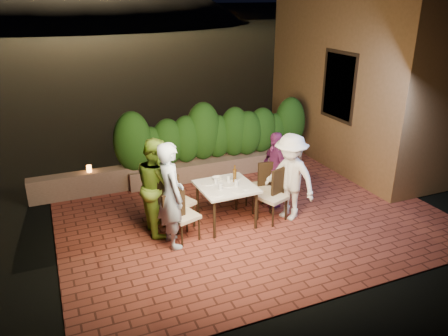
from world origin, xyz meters
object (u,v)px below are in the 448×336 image
bowl (217,178)px  chair_left_back (178,201)px  chair_left_front (184,215)px  diner_green (157,186)px  chair_right_back (259,186)px  diner_white (290,177)px  diner_blue (171,195)px  chair_right_front (272,196)px  diner_purple (275,169)px  parapet_lamp (89,169)px  dining_table (226,205)px  beer_bottle (235,174)px

bowl → chair_left_back: 0.84m
chair_left_front → diner_green: size_ratio=0.55×
chair_right_back → diner_white: bearing=128.3°
diner_blue → diner_white: size_ratio=1.10×
chair_right_front → diner_purple: (0.35, 0.55, 0.27)m
chair_left_front → chair_left_back: size_ratio=0.92×
bowl → chair_right_front: chair_right_front is taller
chair_left_back → chair_right_back: bearing=-19.7°
bowl → chair_right_front: bearing=-31.2°
diner_white → diner_purple: bearing=155.7°
chair_right_front → diner_blue: diner_blue is taller
chair_left_back → chair_right_back: (1.64, 0.08, -0.03)m
chair_left_back → diner_blue: diner_blue is taller
diner_purple → diner_green: bearing=-86.3°
diner_blue → parapet_lamp: diner_blue is taller
dining_table → chair_right_front: chair_right_front is taller
bowl → chair_right_back: (0.85, -0.02, -0.30)m
diner_white → chair_right_back: bearing=-169.6°
chair_left_front → diner_purple: 2.15m
beer_bottle → parapet_lamp: (-2.32, 2.16, -0.34)m
bowl → chair_left_front: chair_left_front is taller
chair_left_back → diner_purple: (2.01, 0.13, 0.25)m
dining_table → diner_purple: (1.17, 0.33, 0.38)m
bowl → chair_right_back: bearing=-1.5°
beer_bottle → chair_right_back: beer_bottle is taller
bowl → chair_right_back: chair_right_back is taller
chair_right_front → beer_bottle: bearing=-46.7°
diner_purple → diner_white: bearing=-0.3°
dining_table → diner_blue: bearing=-164.2°
beer_bottle → chair_left_back: size_ratio=0.32×
diner_blue → chair_right_front: bearing=-90.8°
chair_right_front → diner_blue: bearing=-18.1°
diner_green → beer_bottle: bearing=-96.9°
chair_right_front → diner_blue: size_ratio=0.54×
chair_left_front → diner_blue: size_ratio=0.52×
diner_purple → chair_left_back: bearing=-85.1°
beer_bottle → bowl: size_ratio=1.71×
beer_bottle → diner_green: bearing=173.9°
dining_table → bowl: bowl is taller
chair_right_back → diner_white: diner_white is taller
chair_left_front → chair_right_back: chair_right_back is taller
dining_table → diner_green: bearing=168.8°
diner_blue → diner_green: size_ratio=1.06×
chair_left_back → parapet_lamp: (-1.28, 2.04, 0.06)m
beer_bottle → diner_green: size_ratio=0.19×
beer_bottle → parapet_lamp: bearing=137.0°
beer_bottle → chair_right_front: bearing=-25.8°
chair_right_back → diner_purple: 0.46m
chair_left_back → diner_purple: 2.03m
diner_blue → diner_white: (2.26, 0.06, -0.08)m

